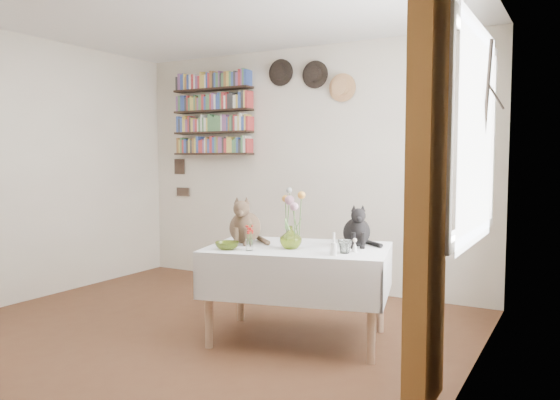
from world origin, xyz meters
The scene contains 16 objects.
room centered at (0.00, 0.00, 1.25)m, with size 4.08×4.58×2.58m.
window centered at (1.97, 0.80, 1.40)m, with size 0.12×1.52×1.32m.
curtain centered at (1.90, -0.12, 1.15)m, with size 0.12×0.38×2.10m, color brown.
dining_table centered at (0.76, 0.68, 0.53)m, with size 1.47×1.13×0.70m.
tabby_cat centered at (0.32, 0.64, 0.89)m, with size 0.25×0.31×0.37m, color brown, non-canonical shape.
black_cat centered at (1.12, 0.92, 0.86)m, with size 0.21×0.27×0.32m, color black, non-canonical shape.
flower_vase centered at (0.75, 0.57, 0.78)m, with size 0.16×0.16×0.17m, color #AFC84C.
green_bowl centered at (0.37, 0.33, 0.73)m, with size 0.17×0.17×0.05m, color #AFC84C.
drinking_glass centered at (1.17, 0.58, 0.75)m, with size 0.10×0.10×0.09m, color white.
candlestick centered at (1.13, 0.47, 0.75)m, with size 0.04×0.04×0.16m.
berry_jar centered at (0.53, 0.36, 0.79)m, with size 0.05×0.05×0.21m.
porcelain_figurine centered at (1.21, 0.67, 0.74)m, with size 0.05×0.05×0.10m.
flower_bouquet centered at (0.75, 0.59, 1.04)m, with size 0.17×0.12×0.39m.
bookshelf_unit centered at (-1.10, 2.16, 1.84)m, with size 1.00×0.16×0.91m.
wall_hats centered at (0.12, 2.19, 2.17)m, with size 0.98×0.09×0.48m.
wall_art_plaques centered at (-1.63, 2.23, 1.12)m, with size 0.21×0.02×0.44m.
Camera 1 is at (2.60, -2.86, 1.36)m, focal length 35.00 mm.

